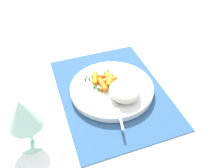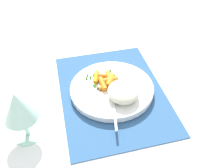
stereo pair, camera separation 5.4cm
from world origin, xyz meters
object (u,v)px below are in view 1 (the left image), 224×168
object	(u,v)px
plate	(112,89)
fork	(115,96)
wine_glass	(23,114)
rice_mound	(124,91)
carrot_portion	(105,80)

from	to	relation	value
plate	fork	xyz separation A→B (m)	(-0.04, 0.01, 0.01)
plate	wine_glass	size ratio (longest dim) A/B	1.72
rice_mound	wine_glass	bearing A→B (deg)	100.37
plate	fork	size ratio (longest dim) A/B	1.24
rice_mound	wine_glass	xyz separation A→B (m)	(-0.05, 0.26, 0.06)
plate	rice_mound	distance (m)	0.06
rice_mound	wine_glass	size ratio (longest dim) A/B	0.67
plate	carrot_portion	world-z (taller)	carrot_portion
plate	wine_glass	bearing A→B (deg)	111.58
plate	wine_glass	xyz separation A→B (m)	(-0.10, 0.24, 0.08)
rice_mound	carrot_portion	world-z (taller)	rice_mound
rice_mound	fork	size ratio (longest dim) A/B	0.48
plate	rice_mound	xyz separation A→B (m)	(-0.05, -0.02, 0.03)
plate	fork	bearing A→B (deg)	169.59
wine_glass	rice_mound	bearing A→B (deg)	-79.63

